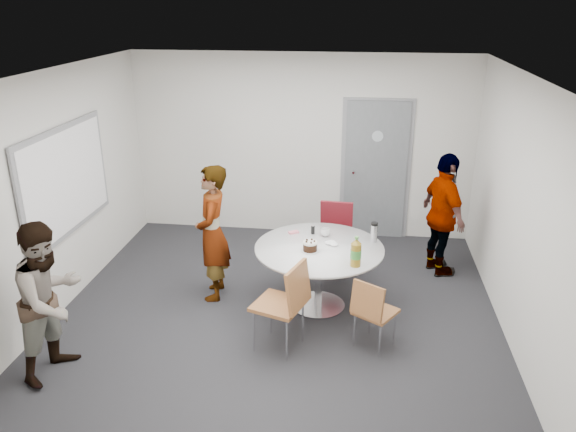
# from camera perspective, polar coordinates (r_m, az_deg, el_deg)

# --- Properties ---
(floor) EXTENTS (5.00, 5.00, 0.00)m
(floor) POSITION_cam_1_polar(r_m,az_deg,el_deg) (6.56, -1.09, -9.94)
(floor) COLOR black
(floor) RESTS_ON ground
(ceiling) EXTENTS (5.00, 5.00, 0.00)m
(ceiling) POSITION_cam_1_polar(r_m,az_deg,el_deg) (5.65, -1.28, 14.17)
(ceiling) COLOR silver
(ceiling) RESTS_ON wall_back
(wall_back) EXTENTS (5.00, 0.00, 5.00)m
(wall_back) POSITION_cam_1_polar(r_m,az_deg,el_deg) (8.34, 1.38, 7.09)
(wall_back) COLOR silver
(wall_back) RESTS_ON floor
(wall_left) EXTENTS (0.00, 5.00, 5.00)m
(wall_left) POSITION_cam_1_polar(r_m,az_deg,el_deg) (6.79, -22.55, 2.05)
(wall_left) COLOR silver
(wall_left) RESTS_ON floor
(wall_right) EXTENTS (0.00, 5.00, 5.00)m
(wall_right) POSITION_cam_1_polar(r_m,az_deg,el_deg) (6.14, 22.58, 0.07)
(wall_right) COLOR silver
(wall_right) RESTS_ON floor
(wall_front) EXTENTS (5.00, 0.00, 5.00)m
(wall_front) POSITION_cam_1_polar(r_m,az_deg,el_deg) (3.77, -6.92, -11.94)
(wall_front) COLOR silver
(wall_front) RESTS_ON floor
(door) EXTENTS (1.02, 0.17, 2.12)m
(door) POSITION_cam_1_polar(r_m,az_deg,el_deg) (8.37, 8.87, 4.59)
(door) COLOR slate
(door) RESTS_ON wall_back
(whiteboard) EXTENTS (0.04, 1.90, 1.25)m
(whiteboard) POSITION_cam_1_polar(r_m,az_deg,el_deg) (6.90, -21.59, 3.37)
(whiteboard) COLOR gray
(whiteboard) RESTS_ON wall_left
(table) EXTENTS (1.47, 1.47, 1.10)m
(table) POSITION_cam_1_polar(r_m,az_deg,el_deg) (6.40, 3.43, -4.05)
(table) COLOR white
(table) RESTS_ON floor
(chair_near_left) EXTENTS (0.62, 0.59, 0.97)m
(chair_near_left) POSITION_cam_1_polar(r_m,az_deg,el_deg) (5.67, -0.09, -8.35)
(chair_near_left) COLOR brown
(chair_near_left) RESTS_ON floor
(chair_near_right) EXTENTS (0.53, 0.54, 0.79)m
(chair_near_right) POSITION_cam_1_polar(r_m,az_deg,el_deg) (5.80, 8.53, -9.28)
(chair_near_right) COLOR brown
(chair_near_right) RESTS_ON floor
(chair_far) EXTENTS (0.48, 0.52, 0.93)m
(chair_far) POSITION_cam_1_polar(r_m,az_deg,el_deg) (7.34, 4.80, -1.44)
(chair_far) COLOR maroon
(chair_far) RESTS_ON floor
(person_main) EXTENTS (0.47, 0.65, 1.64)m
(person_main) POSITION_cam_1_polar(r_m,az_deg,el_deg) (6.65, -7.68, -1.73)
(person_main) COLOR #A5C6EA
(person_main) RESTS_ON floor
(person_left) EXTENTS (0.76, 0.88, 1.55)m
(person_left) POSITION_cam_1_polar(r_m,az_deg,el_deg) (5.73, -23.02, -7.83)
(person_left) COLOR white
(person_left) RESTS_ON floor
(person_right) EXTENTS (0.71, 1.03, 1.62)m
(person_right) POSITION_cam_1_polar(r_m,az_deg,el_deg) (7.42, 15.49, 0.07)
(person_right) COLOR black
(person_right) RESTS_ON floor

